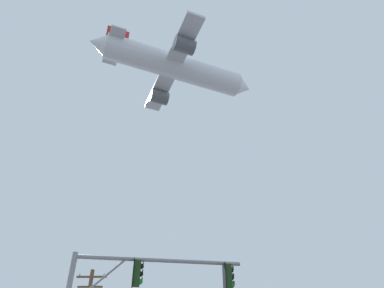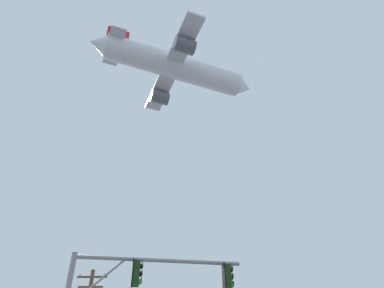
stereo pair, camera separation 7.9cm
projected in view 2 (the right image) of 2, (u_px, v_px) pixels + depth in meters
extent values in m
cylinder|color=gray|center=(159.00, 260.00, 13.55)|extent=(6.26, 1.20, 0.15)
cylinder|color=gray|center=(96.00, 283.00, 12.77)|extent=(1.94, 0.40, 1.88)
cube|color=#193814|center=(227.00, 277.00, 13.57)|extent=(0.31, 0.36, 0.90)
cylinder|color=#193814|center=(227.00, 264.00, 13.86)|extent=(0.05, 0.05, 0.12)
cube|color=black|center=(224.00, 277.00, 13.55)|extent=(0.10, 0.46, 1.04)
sphere|color=black|center=(231.00, 270.00, 13.74)|extent=(0.20, 0.20, 0.20)
cylinder|color=#193814|center=(232.00, 269.00, 13.78)|extent=(0.07, 0.21, 0.21)
sphere|color=black|center=(231.00, 278.00, 13.58)|extent=(0.20, 0.20, 0.20)
cylinder|color=#193814|center=(233.00, 276.00, 13.62)|extent=(0.07, 0.21, 0.21)
sphere|color=green|center=(231.00, 285.00, 13.42)|extent=(0.20, 0.20, 0.20)
cylinder|color=#193814|center=(233.00, 284.00, 13.46)|extent=(0.07, 0.21, 0.21)
cube|color=#193814|center=(136.00, 274.00, 13.15)|extent=(0.31, 0.36, 0.90)
cylinder|color=#193814|center=(137.00, 260.00, 13.45)|extent=(0.05, 0.05, 0.12)
cube|color=black|center=(132.00, 273.00, 13.14)|extent=(0.10, 0.46, 1.04)
sphere|color=black|center=(141.00, 266.00, 13.33)|extent=(0.20, 0.20, 0.20)
cylinder|color=#193814|center=(143.00, 265.00, 13.37)|extent=(0.07, 0.21, 0.21)
sphere|color=black|center=(140.00, 274.00, 13.16)|extent=(0.20, 0.20, 0.20)
cylinder|color=#193814|center=(142.00, 272.00, 13.21)|extent=(0.07, 0.21, 0.21)
sphere|color=green|center=(139.00, 282.00, 13.00)|extent=(0.20, 0.20, 0.20)
cylinder|color=#193814|center=(141.00, 280.00, 13.05)|extent=(0.07, 0.21, 0.21)
cube|color=brown|center=(92.00, 277.00, 25.81)|extent=(2.20, 0.12, 0.12)
cube|color=brown|center=(90.00, 287.00, 25.41)|extent=(1.80, 0.12, 0.12)
cylinder|color=gray|center=(80.00, 275.00, 25.90)|extent=(0.10, 0.10, 0.18)
cylinder|color=gray|center=(105.00, 275.00, 25.87)|extent=(0.10, 0.10, 0.18)
cylinder|color=white|center=(175.00, 67.00, 43.97)|extent=(17.08, 9.64, 3.07)
cone|color=white|center=(243.00, 87.00, 46.91)|extent=(3.09, 3.51, 2.92)
cone|color=white|center=(98.00, 43.00, 41.05)|extent=(2.79, 3.16, 2.61)
cube|color=silver|center=(171.00, 68.00, 43.55)|extent=(8.38, 15.82, 0.35)
cylinder|color=#595B60|center=(160.00, 97.00, 46.48)|extent=(2.80, 2.50, 1.73)
cylinder|color=#595B60|center=(184.00, 45.00, 39.56)|extent=(2.80, 2.50, 1.73)
cube|color=#B21E1E|center=(117.00, 39.00, 42.67)|extent=(2.56, 1.27, 3.65)
cube|color=silver|center=(114.00, 47.00, 41.78)|extent=(3.86, 5.97, 0.19)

